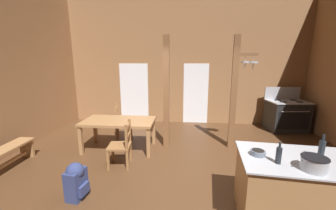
% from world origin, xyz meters
% --- Properties ---
extents(ground_plane, '(8.66, 8.05, 0.10)m').
position_xyz_m(ground_plane, '(0.00, 0.00, -0.05)').
color(ground_plane, '#4C301C').
extents(wall_back, '(8.66, 0.14, 4.38)m').
position_xyz_m(wall_back, '(0.00, 3.69, 2.19)').
color(wall_back, '#93663F').
rests_on(wall_back, ground_plane).
extents(glazed_door_back_left, '(1.00, 0.01, 2.05)m').
position_xyz_m(glazed_door_back_left, '(-1.77, 3.62, 1.02)').
color(glazed_door_back_left, white).
rests_on(glazed_door_back_left, ground_plane).
extents(glazed_panel_back_right, '(0.84, 0.01, 2.05)m').
position_xyz_m(glazed_panel_back_right, '(0.39, 3.62, 1.02)').
color(glazed_panel_back_right, white).
rests_on(glazed_panel_back_right, ground_plane).
extents(kitchen_island, '(2.24, 1.15, 0.92)m').
position_xyz_m(kitchen_island, '(1.91, -0.89, 0.46)').
color(kitchen_island, '#9E7044').
rests_on(kitchen_island, ground_plane).
extents(stove_range, '(1.23, 0.93, 1.32)m').
position_xyz_m(stove_range, '(3.19, 3.07, 0.48)').
color(stove_range, black).
rests_on(stove_range, ground_plane).
extents(support_post_with_pot_rack, '(0.58, 0.24, 2.73)m').
position_xyz_m(support_post_with_pot_rack, '(1.25, 1.60, 1.45)').
color(support_post_with_pot_rack, brown).
rests_on(support_post_with_pot_rack, ground_plane).
extents(support_post_center, '(0.14, 0.14, 2.73)m').
position_xyz_m(support_post_center, '(-0.40, 1.51, 1.36)').
color(support_post_center, brown).
rests_on(support_post_center, ground_plane).
extents(dining_table, '(1.71, 0.92, 0.74)m').
position_xyz_m(dining_table, '(-1.52, 1.20, 0.65)').
color(dining_table, '#9E7044').
rests_on(dining_table, ground_plane).
extents(ladderback_chair_near_window, '(0.55, 0.55, 0.95)m').
position_xyz_m(ladderback_chair_near_window, '(-1.71, 2.00, 0.45)').
color(ladderback_chair_near_window, olive).
rests_on(ladderback_chair_near_window, ground_plane).
extents(ladderback_chair_by_post, '(0.49, 0.49, 0.95)m').
position_xyz_m(ladderback_chair_by_post, '(-1.20, 0.40, 0.45)').
color(ladderback_chair_by_post, olive).
rests_on(ladderback_chair_by_post, ground_plane).
extents(bench_along_left_wall, '(0.40, 1.41, 0.44)m').
position_xyz_m(bench_along_left_wall, '(-3.47, -0.05, 0.30)').
color(bench_along_left_wall, '#9E7044').
rests_on(bench_along_left_wall, ground_plane).
extents(backpack, '(0.33, 0.34, 0.60)m').
position_xyz_m(backpack, '(-1.60, -0.68, 0.31)').
color(backpack, navy).
rests_on(backpack, ground_plane).
extents(stockpot_on_counter, '(0.35, 0.28, 0.16)m').
position_xyz_m(stockpot_on_counter, '(1.56, -1.14, 1.00)').
color(stockpot_on_counter, '#A8AAB2').
rests_on(stockpot_on_counter, kitchen_island).
extents(mixing_bowl_on_counter, '(0.19, 0.19, 0.07)m').
position_xyz_m(mixing_bowl_on_counter, '(1.06, -0.81, 0.95)').
color(mixing_bowl_on_counter, slate).
rests_on(mixing_bowl_on_counter, kitchen_island).
extents(bottle_tall_on_counter, '(0.07, 0.07, 0.32)m').
position_xyz_m(bottle_tall_on_counter, '(1.83, -0.81, 1.05)').
color(bottle_tall_on_counter, '#1E2328').
rests_on(bottle_tall_on_counter, kitchen_island).
extents(bottle_short_on_counter, '(0.07, 0.07, 0.27)m').
position_xyz_m(bottle_short_on_counter, '(1.23, -1.01, 1.03)').
color(bottle_short_on_counter, '#1E2328').
rests_on(bottle_short_on_counter, kitchen_island).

